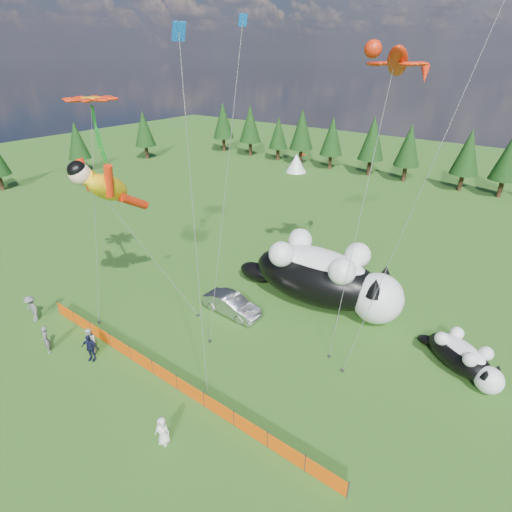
% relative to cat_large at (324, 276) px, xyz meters
% --- Properties ---
extents(ground, '(160.00, 160.00, 0.00)m').
position_rel_cat_large_xyz_m(ground, '(-3.09, -9.43, -2.23)').
color(ground, '#12370A').
rests_on(ground, ground).
extents(safety_fence, '(22.06, 0.06, 1.10)m').
position_rel_cat_large_xyz_m(safety_fence, '(-3.09, -12.43, -1.73)').
color(safety_fence, '#262626').
rests_on(safety_fence, ground).
extents(tree_line, '(90.00, 4.00, 8.00)m').
position_rel_cat_large_xyz_m(tree_line, '(-3.09, 35.57, 1.77)').
color(tree_line, black).
rests_on(tree_line, ground).
extents(festival_tents, '(50.00, 3.20, 2.80)m').
position_rel_cat_large_xyz_m(festival_tents, '(7.91, 30.57, -0.83)').
color(festival_tents, white).
rests_on(festival_tents, ground).
extents(cat_large, '(13.03, 5.10, 4.70)m').
position_rel_cat_large_xyz_m(cat_large, '(0.00, 0.00, 0.00)').
color(cat_large, black).
rests_on(cat_large, ground).
extents(cat_small, '(5.15, 3.77, 2.03)m').
position_rel_cat_large_xyz_m(cat_small, '(9.88, -1.58, -1.27)').
color(cat_small, black).
rests_on(cat_small, ground).
extents(car, '(4.39, 1.61, 1.44)m').
position_rel_cat_large_xyz_m(car, '(-4.38, -5.09, -1.52)').
color(car, '#A9A9AE').
rests_on(car, ground).
extents(spectator_a, '(0.77, 0.63, 1.83)m').
position_rel_cat_large_xyz_m(spectator_a, '(-10.76, -14.99, -1.32)').
color(spectator_a, '#5C5C61').
rests_on(spectator_a, ground).
extents(spectator_b, '(0.93, 0.68, 1.72)m').
position_rel_cat_large_xyz_m(spectator_b, '(-8.56, -13.44, -1.37)').
color(spectator_b, silver).
rests_on(spectator_b, ground).
extents(spectator_c, '(1.18, 0.94, 1.79)m').
position_rel_cat_large_xyz_m(spectator_c, '(-7.99, -13.81, -1.34)').
color(spectator_c, '#121633').
rests_on(spectator_c, ground).
extents(spectator_d, '(1.26, 0.65, 1.94)m').
position_rel_cat_large_xyz_m(spectator_d, '(-14.71, -13.89, -1.27)').
color(spectator_d, '#5C5C61').
rests_on(spectator_d, ground).
extents(spectator_e, '(0.88, 0.69, 1.58)m').
position_rel_cat_large_xyz_m(spectator_e, '(-0.14, -15.13, -1.45)').
color(spectator_e, silver).
rests_on(spectator_e, ground).
extents(superhero_kite, '(7.97, 6.74, 11.99)m').
position_rel_cat_large_xyz_m(superhero_kite, '(-10.66, -9.12, 6.78)').
color(superhero_kite, yellow).
rests_on(superhero_kite, ground).
extents(gecko_kite, '(4.89, 10.93, 17.95)m').
position_rel_cat_large_xyz_m(gecko_kite, '(2.33, 2.28, 13.78)').
color(gecko_kite, red).
rests_on(gecko_kite, ground).
extents(flower_kite, '(4.16, 4.56, 14.35)m').
position_rel_cat_large_xyz_m(flower_kite, '(-11.09, -9.02, 11.71)').
color(flower_kite, red).
rests_on(flower_kite, ground).
extents(diamond_kite_a, '(1.95, 6.29, 19.11)m').
position_rel_cat_large_xyz_m(diamond_kite_a, '(-4.91, -3.03, 14.52)').
color(diamond_kite_a, blue).
rests_on(diamond_kite_a, ground).
extents(diamond_kite_c, '(1.98, 2.08, 17.89)m').
position_rel_cat_large_xyz_m(diamond_kite_c, '(-1.91, -10.51, 13.96)').
color(diamond_kite_c, blue).
rests_on(diamond_kite_c, ground).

